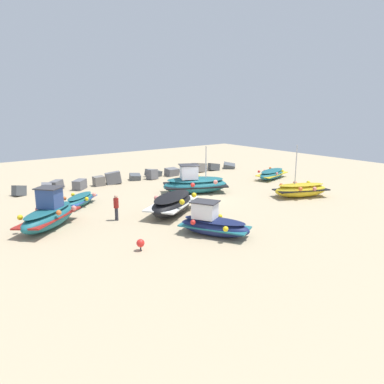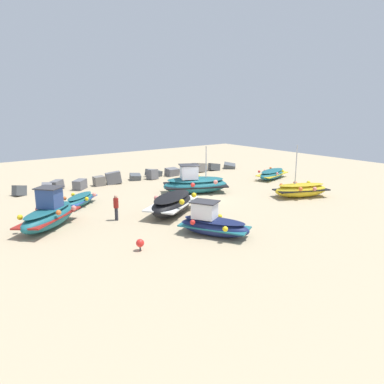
{
  "view_description": "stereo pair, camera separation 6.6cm",
  "coord_description": "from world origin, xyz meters",
  "px_view_note": "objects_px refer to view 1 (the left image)",
  "views": [
    {
      "loc": [
        -17.83,
        -22.71,
        7.33
      ],
      "look_at": [
        -1.35,
        -1.07,
        0.9
      ],
      "focal_mm": 35.67,
      "sensor_mm": 36.0,
      "label": 1
    },
    {
      "loc": [
        -17.78,
        -22.75,
        7.33
      ],
      "look_at": [
        -1.35,
        -1.07,
        0.9
      ],
      "focal_mm": 35.67,
      "sensor_mm": 36.0,
      "label": 2
    }
  ],
  "objects_px": {
    "fishing_boat_1": "(195,183)",
    "fishing_boat_4": "(172,203)",
    "fishing_boat_5": "(213,224)",
    "fishing_boat_3": "(301,190)",
    "person_walking": "(116,206)",
    "fishing_boat_0": "(80,200)",
    "mooring_buoy_0": "(140,243)",
    "fishing_boat_2": "(272,174)",
    "fishing_boat_6": "(49,215)"
  },
  "relations": [
    {
      "from": "fishing_boat_1",
      "to": "fishing_boat_4",
      "type": "distance_m",
      "value": 6.24
    },
    {
      "from": "fishing_boat_5",
      "to": "fishing_boat_1",
      "type": "bearing_deg",
      "value": -60.01
    },
    {
      "from": "fishing_boat_3",
      "to": "person_walking",
      "type": "xyz_separation_m",
      "value": [
        -14.39,
        3.23,
        0.36
      ]
    },
    {
      "from": "fishing_boat_4",
      "to": "fishing_boat_1",
      "type": "bearing_deg",
      "value": -174.67
    },
    {
      "from": "fishing_boat_0",
      "to": "fishing_boat_5",
      "type": "height_order",
      "value": "fishing_boat_5"
    },
    {
      "from": "fishing_boat_3",
      "to": "person_walking",
      "type": "distance_m",
      "value": 14.75
    },
    {
      "from": "fishing_boat_5",
      "to": "mooring_buoy_0",
      "type": "relative_size",
      "value": 7.06
    },
    {
      "from": "fishing_boat_2",
      "to": "fishing_boat_6",
      "type": "xyz_separation_m",
      "value": [
        -22.11,
        -2.02,
        0.32
      ]
    },
    {
      "from": "fishing_boat_6",
      "to": "person_walking",
      "type": "bearing_deg",
      "value": -55.81
    },
    {
      "from": "fishing_boat_1",
      "to": "fishing_boat_6",
      "type": "height_order",
      "value": "fishing_boat_1"
    },
    {
      "from": "fishing_boat_2",
      "to": "fishing_boat_3",
      "type": "xyz_separation_m",
      "value": [
        -3.84,
        -6.32,
        0.12
      ]
    },
    {
      "from": "fishing_boat_1",
      "to": "fishing_boat_5",
      "type": "height_order",
      "value": "fishing_boat_1"
    },
    {
      "from": "fishing_boat_1",
      "to": "fishing_boat_4",
      "type": "bearing_deg",
      "value": 64.32
    },
    {
      "from": "fishing_boat_3",
      "to": "mooring_buoy_0",
      "type": "distance_m",
      "value": 15.89
    },
    {
      "from": "fishing_boat_1",
      "to": "fishing_boat_3",
      "type": "bearing_deg",
      "value": 159.23
    },
    {
      "from": "fishing_boat_3",
      "to": "person_walking",
      "type": "bearing_deg",
      "value": -169.95
    },
    {
      "from": "fishing_boat_0",
      "to": "fishing_boat_6",
      "type": "bearing_deg",
      "value": 7.14
    },
    {
      "from": "fishing_boat_2",
      "to": "fishing_boat_5",
      "type": "distance_m",
      "value": 17.59
    },
    {
      "from": "fishing_boat_6",
      "to": "fishing_boat_3",
      "type": "bearing_deg",
      "value": -53.58
    },
    {
      "from": "fishing_boat_4",
      "to": "fishing_boat_5",
      "type": "xyz_separation_m",
      "value": [
        -0.6,
        -4.94,
        -0.03
      ]
    },
    {
      "from": "fishing_boat_3",
      "to": "fishing_boat_6",
      "type": "height_order",
      "value": "fishing_boat_3"
    },
    {
      "from": "fishing_boat_0",
      "to": "fishing_boat_2",
      "type": "relative_size",
      "value": 0.73
    },
    {
      "from": "fishing_boat_1",
      "to": "fishing_boat_4",
      "type": "relative_size",
      "value": 1.1
    },
    {
      "from": "fishing_boat_1",
      "to": "mooring_buoy_0",
      "type": "height_order",
      "value": "fishing_boat_1"
    },
    {
      "from": "fishing_boat_0",
      "to": "fishing_boat_4",
      "type": "xyz_separation_m",
      "value": [
        4.2,
        -5.72,
        0.27
      ]
    },
    {
      "from": "fishing_boat_5",
      "to": "fishing_boat_4",
      "type": "bearing_deg",
      "value": -34.98
    },
    {
      "from": "fishing_boat_1",
      "to": "mooring_buoy_0",
      "type": "bearing_deg",
      "value": 66.2
    },
    {
      "from": "fishing_boat_1",
      "to": "fishing_boat_4",
      "type": "xyz_separation_m",
      "value": [
        -4.9,
        -3.86,
        -0.09
      ]
    },
    {
      "from": "fishing_boat_1",
      "to": "fishing_boat_6",
      "type": "bearing_deg",
      "value": 34.75
    },
    {
      "from": "fishing_boat_3",
      "to": "fishing_boat_5",
      "type": "bearing_deg",
      "value": -144.35
    },
    {
      "from": "fishing_boat_1",
      "to": "fishing_boat_3",
      "type": "xyz_separation_m",
      "value": [
        5.82,
        -6.2,
        -0.19
      ]
    },
    {
      "from": "fishing_boat_6",
      "to": "mooring_buoy_0",
      "type": "height_order",
      "value": "fishing_boat_6"
    },
    {
      "from": "fishing_boat_3",
      "to": "fishing_boat_6",
      "type": "distance_m",
      "value": 18.76
    },
    {
      "from": "fishing_boat_6",
      "to": "person_walking",
      "type": "relative_size",
      "value": 2.89
    },
    {
      "from": "fishing_boat_4",
      "to": "person_walking",
      "type": "bearing_deg",
      "value": -46.47
    },
    {
      "from": "fishing_boat_3",
      "to": "fishing_boat_4",
      "type": "relative_size",
      "value": 0.9
    },
    {
      "from": "fishing_boat_0",
      "to": "mooring_buoy_0",
      "type": "distance_m",
      "value": 10.26
    },
    {
      "from": "fishing_boat_2",
      "to": "person_walking",
      "type": "bearing_deg",
      "value": 174.79
    },
    {
      "from": "fishing_boat_0",
      "to": "fishing_boat_3",
      "type": "bearing_deg",
      "value": 110.5
    },
    {
      "from": "person_walking",
      "to": "fishing_boat_2",
      "type": "bearing_deg",
      "value": -170.67
    },
    {
      "from": "fishing_boat_1",
      "to": "person_walking",
      "type": "xyz_separation_m",
      "value": [
        -8.57,
        -2.97,
        0.17
      ]
    },
    {
      "from": "fishing_boat_3",
      "to": "fishing_boat_4",
      "type": "height_order",
      "value": "fishing_boat_3"
    },
    {
      "from": "fishing_boat_0",
      "to": "mooring_buoy_0",
      "type": "relative_size",
      "value": 5.44
    },
    {
      "from": "fishing_boat_0",
      "to": "fishing_boat_1",
      "type": "distance_m",
      "value": 9.29
    },
    {
      "from": "fishing_boat_3",
      "to": "fishing_boat_2",
      "type": "bearing_deg",
      "value": 81.37
    },
    {
      "from": "person_walking",
      "to": "mooring_buoy_0",
      "type": "bearing_deg",
      "value": 75.65
    },
    {
      "from": "fishing_boat_4",
      "to": "fishing_boat_6",
      "type": "height_order",
      "value": "fishing_boat_6"
    },
    {
      "from": "fishing_boat_4",
      "to": "mooring_buoy_0",
      "type": "relative_size",
      "value": 8.56
    },
    {
      "from": "fishing_boat_6",
      "to": "mooring_buoy_0",
      "type": "bearing_deg",
      "value": -109.02
    },
    {
      "from": "fishing_boat_3",
      "to": "mooring_buoy_0",
      "type": "xyz_separation_m",
      "value": [
        -15.74,
        -2.17,
        -0.19
      ]
    }
  ]
}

